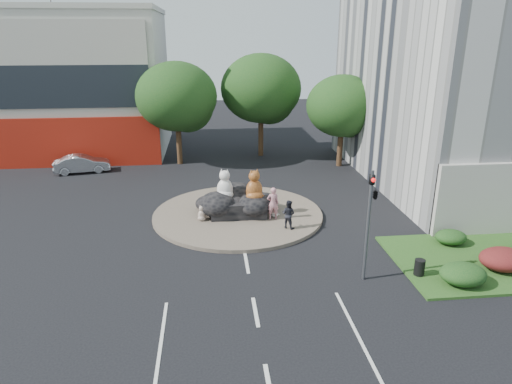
% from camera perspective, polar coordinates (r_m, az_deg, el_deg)
% --- Properties ---
extents(ground, '(120.00, 120.00, 0.00)m').
position_cam_1_polar(ground, '(18.36, -0.06, -14.77)').
color(ground, black).
rests_on(ground, ground).
extents(roundabout_island, '(10.00, 10.00, 0.20)m').
position_cam_1_polar(roundabout_island, '(27.16, -2.28, -2.77)').
color(roundabout_island, brown).
rests_on(roundabout_island, ground).
extents(rock_plinth, '(3.20, 2.60, 0.90)m').
position_cam_1_polar(rock_plinth, '(26.96, -2.29, -1.69)').
color(rock_plinth, black).
rests_on(rock_plinth, roundabout_island).
extents(shophouse_block, '(25.20, 12.30, 17.40)m').
position_cam_1_polar(shophouse_block, '(46.25, -27.49, 12.06)').
color(shophouse_block, beige).
rests_on(shophouse_block, ground).
extents(grass_verge, '(10.00, 6.00, 0.12)m').
position_cam_1_polar(grass_verge, '(24.86, 28.06, -7.45)').
color(grass_verge, '#1D4918').
rests_on(grass_verge, ground).
extents(tree_left, '(6.46, 6.46, 8.27)m').
position_cam_1_polar(tree_left, '(37.61, -9.78, 11.28)').
color(tree_left, '#382314').
rests_on(tree_left, ground).
extents(tree_mid, '(6.84, 6.84, 8.76)m').
position_cam_1_polar(tree_mid, '(39.76, 0.71, 12.42)').
color(tree_mid, '#382314').
rests_on(tree_mid, ground).
extents(tree_right, '(5.70, 5.70, 7.30)m').
position_cam_1_polar(tree_right, '(37.21, 10.81, 10.18)').
color(tree_right, '#382314').
rests_on(tree_right, ground).
extents(hedge_near_green, '(2.00, 1.60, 0.90)m').
position_cam_1_polar(hedge_near_green, '(21.60, 24.46, -9.32)').
color(hedge_near_green, '#133D17').
rests_on(hedge_near_green, grass_verge).
extents(hedge_red, '(2.20, 1.76, 0.99)m').
position_cam_1_polar(hedge_red, '(23.63, 28.57, -7.40)').
color(hedge_red, '#511516').
rests_on(hedge_red, grass_verge).
extents(hedge_back_green, '(1.60, 1.28, 0.72)m').
position_cam_1_polar(hedge_back_green, '(25.29, 23.18, -5.19)').
color(hedge_back_green, '#133D17').
rests_on(hedge_back_green, grass_verge).
extents(traffic_light, '(0.44, 1.24, 5.00)m').
position_cam_1_polar(traffic_light, '(19.56, 14.32, -1.26)').
color(traffic_light, '#595B60').
rests_on(traffic_light, ground).
extents(street_lamp, '(2.34, 0.22, 8.06)m').
position_cam_1_polar(street_lamp, '(27.85, 25.37, 5.53)').
color(street_lamp, '#595B60').
rests_on(street_lamp, ground).
extents(cat_white, '(1.36, 1.27, 1.82)m').
position_cam_1_polar(cat_white, '(26.45, -3.92, 0.99)').
color(cat_white, silver).
rests_on(cat_white, rock_plinth).
extents(cat_tabby, '(1.39, 1.30, 1.88)m').
position_cam_1_polar(cat_tabby, '(26.14, -0.22, 0.89)').
color(cat_tabby, '#B15F24').
rests_on(cat_tabby, rock_plinth).
extents(kitten_calico, '(0.71, 0.69, 0.91)m').
position_cam_1_polar(kitten_calico, '(26.04, -6.80, -2.58)').
color(kitten_calico, silver).
rests_on(kitten_calico, roundabout_island).
extents(kitten_white, '(0.62, 0.62, 0.79)m').
position_cam_1_polar(kitten_white, '(26.39, 2.32, -2.29)').
color(kitten_white, silver).
rests_on(kitten_white, roundabout_island).
extents(pedestrian_pink, '(0.72, 0.50, 1.89)m').
position_cam_1_polar(pedestrian_pink, '(25.87, 2.12, -1.43)').
color(pedestrian_pink, '#C07C86').
rests_on(pedestrian_pink, roundabout_island).
extents(pedestrian_dark, '(0.98, 0.95, 1.59)m').
position_cam_1_polar(pedestrian_dark, '(24.78, 4.07, -2.79)').
color(pedestrian_dark, black).
rests_on(pedestrian_dark, roundabout_island).
extents(parked_car, '(4.37, 2.23, 1.37)m').
position_cam_1_polar(parked_car, '(37.94, -20.91, 3.31)').
color(parked_car, '#ACAEB4').
rests_on(parked_car, ground).
extents(litter_bin, '(0.59, 0.59, 0.73)m').
position_cam_1_polar(litter_bin, '(21.66, 19.76, -8.85)').
color(litter_bin, black).
rests_on(litter_bin, grass_verge).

